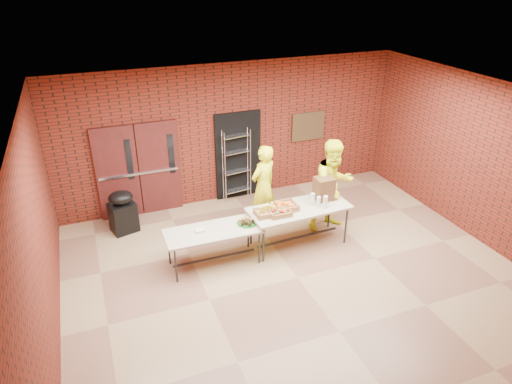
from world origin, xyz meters
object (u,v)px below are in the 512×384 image
wire_rack (237,165)px  volunteer_man (333,185)px  volunteer_woman (263,186)px  coffee_dispenser (324,189)px  table_left (213,233)px  table_right (299,210)px  covered_grill (123,211)px

wire_rack → volunteer_man: size_ratio=0.89×
volunteer_woman → volunteer_man: size_ratio=0.92×
coffee_dispenser → volunteer_man: (0.33, 0.20, -0.07)m
wire_rack → volunteer_woman: bearing=-92.5°
volunteer_woman → volunteer_man: 1.44m
wire_rack → table_left: size_ratio=0.98×
coffee_dispenser → volunteer_man: bearing=31.4°
wire_rack → volunteer_man: (1.43, -1.95, 0.11)m
table_right → wire_rack: bearing=99.7°
covered_grill → volunteer_woman: volunteer_woman is taller
table_left → volunteer_man: (2.70, 0.40, 0.31)m
volunteer_man → table_right: bearing=-166.1°
volunteer_man → coffee_dispenser: bearing=-154.9°
wire_rack → covered_grill: 2.78m
table_right → coffee_dispenser: coffee_dispenser is taller
wire_rack → table_right: 2.34m
wire_rack → coffee_dispenser: wire_rack is taller
wire_rack → volunteer_woman: (0.13, -1.31, 0.03)m
covered_grill → volunteer_woman: bearing=-30.7°
table_left → volunteer_woman: 1.76m
volunteer_woman → wire_rack: bearing=-108.7°
covered_grill → volunteer_man: (4.13, -1.42, 0.52)m
table_left → table_right: 1.77m
volunteer_man → volunteer_woman: bearing=147.7°
covered_grill → volunteer_woman: 2.98m
table_left → volunteer_woman: volunteer_woman is taller
table_right → volunteer_woman: bearing=107.8°
covered_grill → table_left: bearing=-66.9°
table_right → coffee_dispenser: size_ratio=4.35×
volunteer_woman → table_left: bearing=11.7°
wire_rack → coffee_dispenser: bearing=-71.2°
table_left → coffee_dispenser: bearing=5.5°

